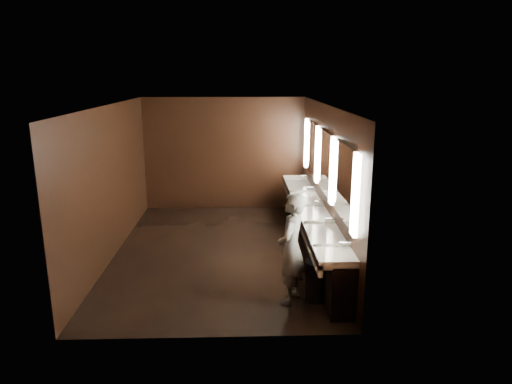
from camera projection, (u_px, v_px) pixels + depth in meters
The scene contains 10 objects.
floor at pixel (220, 251), 8.88m from camera, with size 6.00×6.00×0.00m, color black.
ceiling at pixel (217, 105), 8.17m from camera, with size 4.00×6.00×0.02m, color #2D2D2B.
wall_back at pixel (224, 154), 11.43m from camera, with size 4.00×0.02×2.80m, color black.
wall_front at pixel (208, 237), 5.62m from camera, with size 4.00×0.02×2.80m, color black.
wall_left at pixel (111, 182), 8.46m from camera, with size 0.02×6.00×2.80m, color black.
wall_right at pixel (325, 180), 8.59m from camera, with size 0.02×6.00×2.80m, color black.
sink_counter at pixel (313, 226), 8.81m from camera, with size 0.55×5.40×1.01m.
mirror_band at pixel (325, 162), 8.50m from camera, with size 0.06×5.03×1.15m.
person at pixel (291, 249), 6.73m from camera, with size 0.61×0.40×1.68m, color #87A8CA.
trash_bin at pixel (318, 280), 6.93m from camera, with size 0.40×0.40×0.62m, color black.
Camera 1 is at (0.43, -8.32, 3.35)m, focal length 32.00 mm.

